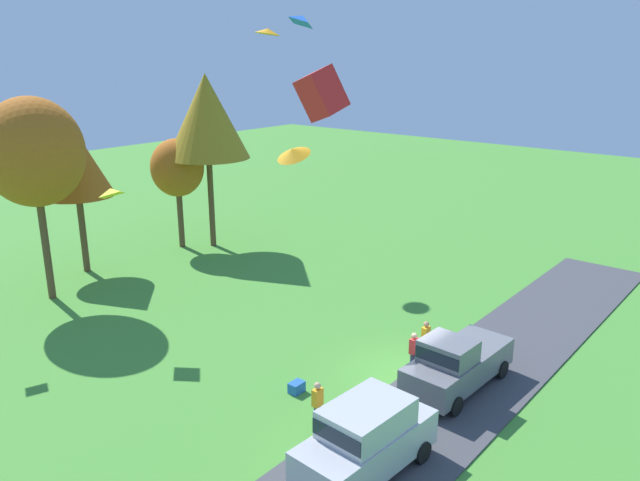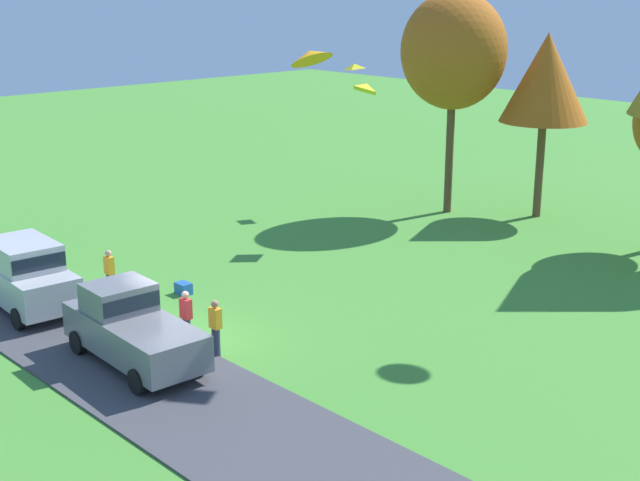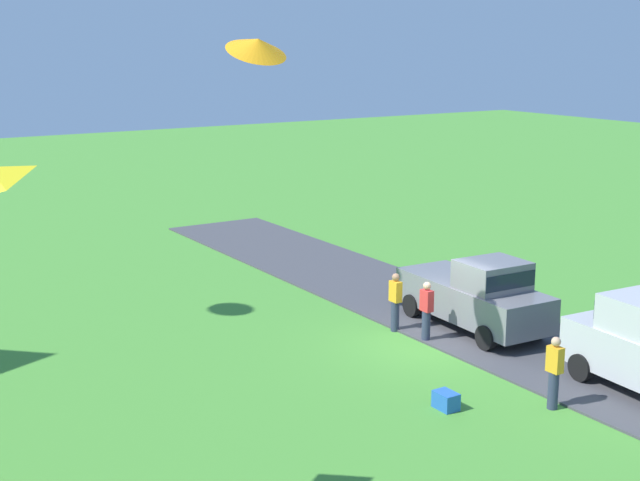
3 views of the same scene
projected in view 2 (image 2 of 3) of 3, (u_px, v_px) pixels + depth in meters
The scene contains 13 objects.
ground_plane at pixel (183, 343), 26.37m from camera, with size 120.00×120.00×0.00m, color #478E33.
pavement_strip at pixel (121, 362), 25.00m from camera, with size 36.00×4.40×0.06m, color #424247.
car_suv_by_flagpole at pixel (24, 272), 28.62m from camera, with size 4.71×2.28×2.28m.
car_pickup_near_entrance at pixel (131, 326), 24.67m from camera, with size 5.08×2.22×2.14m.
person_beside_suv at pixel (110, 274), 29.79m from camera, with size 0.36×0.24×1.71m.
person_on_lawn at pixel (216, 328), 25.15m from camera, with size 0.36×0.24×1.71m.
person_watching_sky at pixel (186, 318), 25.88m from camera, with size 0.36×0.24×1.71m.
tree_right_of_center at pixel (454, 51), 39.29m from camera, with size 4.70×4.70×9.92m.
tree_center_back at pixel (546, 78), 38.81m from camera, with size 3.88×3.88×8.19m.
cooler_box at pixel (183, 288), 30.43m from camera, with size 0.56×0.40×0.40m, color blue.
kite_diamond_high_left at pixel (354, 66), 40.78m from camera, with size 0.70×0.81×0.26m, color yellow.
kite_delta_trailing_tail at pixel (311, 55), 27.88m from camera, with size 1.37×1.37×0.32m, color orange.
kite_diamond_topmost at pixel (367, 87), 35.62m from camera, with size 0.91×0.93×0.30m, color yellow.
Camera 2 is at (20.64, -13.73, 10.32)m, focal length 50.00 mm.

